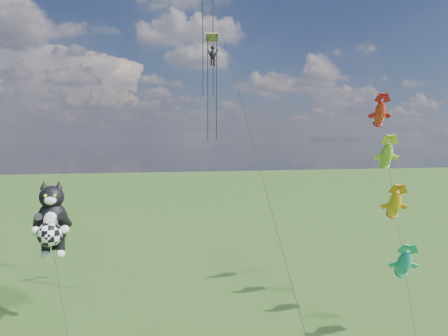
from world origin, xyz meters
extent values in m
cylinder|color=black|center=(-3.97, 6.49, 2.83)|extent=(1.22, 2.50, 5.37)
ellipsoid|color=black|center=(-4.56, 8.01, 7.06)|extent=(2.65, 2.44, 3.10)
ellipsoid|color=black|center=(-4.56, 7.92, 8.90)|extent=(2.10, 2.02, 1.57)
cone|color=black|center=(-5.04, 7.92, 9.72)|extent=(0.71, 0.71, 0.58)
cone|color=black|center=(-4.07, 7.92, 9.72)|extent=(0.71, 0.71, 0.58)
ellipsoid|color=white|center=(-4.56, 7.29, 8.75)|extent=(0.91, 0.69, 0.56)
ellipsoid|color=white|center=(-4.56, 7.29, 7.35)|extent=(1.04, 0.72, 1.28)
sphere|color=gold|center=(-4.85, 7.22, 9.07)|extent=(0.23, 0.23, 0.23)
sphere|color=gold|center=(-4.27, 7.22, 9.07)|extent=(0.23, 0.23, 0.23)
sphere|color=white|center=(-5.48, 7.00, 6.81)|extent=(0.58, 0.58, 0.58)
sphere|color=white|center=(-3.64, 7.00, 6.81)|extent=(0.58, 0.58, 0.58)
sphere|color=white|center=(-5.04, 7.87, 4.97)|extent=(0.62, 0.62, 0.62)
sphere|color=white|center=(-4.07, 7.87, 4.97)|extent=(0.62, 0.62, 0.62)
sphere|color=white|center=(-4.56, 6.70, 6.57)|extent=(1.63, 1.63, 1.63)
cylinder|color=black|center=(18.62, 3.38, 8.97)|extent=(5.95, 14.70, 17.66)
ellipsoid|color=#1996BF|center=(17.32, 0.15, 5.09)|extent=(1.63, 2.44, 2.42)
ellipsoid|color=yellow|center=(18.42, 2.89, 8.38)|extent=(1.63, 2.44, 2.42)
ellipsoid|color=green|center=(19.52, 5.63, 11.68)|extent=(1.63, 2.44, 2.42)
ellipsoid|color=#E54719|center=(20.63, 8.36, 14.97)|extent=(1.63, 2.44, 2.42)
cylinder|color=black|center=(8.21, 3.05, 12.79)|extent=(2.40, 16.93, 25.29)
cube|color=#10A24B|center=(6.73, 8.35, 20.32)|extent=(0.92, 0.56, 0.60)
cylinder|color=black|center=(6.41, 8.35, 16.47)|extent=(0.08, 0.08, 7.70)
cylinder|color=black|center=(7.05, 8.35, 16.47)|extent=(0.08, 0.08, 7.70)
cylinder|color=black|center=(6.61, 11.50, 20.90)|extent=(0.08, 0.08, 9.69)
cylinder|color=black|center=(7.43, 11.50, 20.90)|extent=(0.08, 0.08, 9.69)
camera|label=1|loc=(0.29, -23.52, 12.80)|focal=35.00mm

